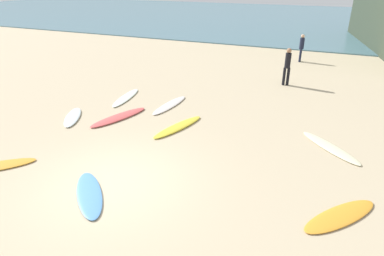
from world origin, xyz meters
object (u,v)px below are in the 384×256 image
Objects in this scene: surfboard_3 at (119,117)px; beachgoer_mid at (287,65)px; surfboard_7 at (89,194)px; surfboard_2 at (330,147)px; surfboard_4 at (178,127)px; surfboard_6 at (170,105)px; surfboard_5 at (73,117)px; beachgoer_near at (301,47)px; surfboard_0 at (340,216)px; surfboard_1 at (126,98)px.

beachgoer_mid is at bearing -109.72° from surfboard_3.
surfboard_2 is at bearing 178.96° from surfboard_7.
surfboard_4 reaches higher than surfboard_6.
surfboard_5 is 1.15× the size of beachgoer_near.
surfboard_5 reaches higher than surfboard_0.
surfboard_4 is 2.28m from surfboard_6.
surfboard_2 is at bearing -18.61° from surfboard_1.
beachgoer_mid is at bearing 143.91° from surfboard_0.
surfboard_0 is 10.27m from surfboard_1.
surfboard_7 is at bearing -74.83° from surfboard_5.
surfboard_2 is 6.56m from surfboard_6.
beachgoer_near reaches higher than surfboard_0.
surfboard_4 is (-5.12, -0.54, 0.01)m from surfboard_2.
surfboard_4 is 4.56m from surfboard_7.
surfboard_3 is (-8.02, 2.81, 0.01)m from surfboard_0.
surfboard_6 is (-6.82, 4.79, 0.01)m from surfboard_0.
surfboard_6 is (2.84, 2.69, -0.01)m from surfboard_5.
surfboard_6 is at bearing -104.07° from surfboard_3.
surfboard_1 is 1.02× the size of surfboard_2.
surfboard_6 is 1.47× the size of beachgoer_near.
surfboard_7 is (-5.41, -5.09, 0.00)m from surfboard_2.
beachgoer_near is at bearing -144.42° from surfboard_7.
surfboard_6 is 6.50m from surfboard_7.
beachgoer_near reaches higher than surfboard_5.
beachgoer_near is at bearing 49.27° from surfboard_1.
surfboard_2 is 0.99× the size of surfboard_4.
beachgoer_near reaches higher than surfboard_3.
beachgoer_mid is at bearing 84.17° from surfboard_4.
beachgoer_near is (6.85, 13.04, 0.90)m from surfboard_5.
surfboard_4 is 1.28× the size of surfboard_5.
surfboard_6 is 6.43m from beachgoer_mid.
surfboard_3 is 13.42m from beachgoer_near.
beachgoer_mid reaches higher than surfboard_3.
surfboard_6 reaches higher than surfboard_0.
surfboard_3 is at bearing 150.42° from beachgoer_near.
surfboard_6 is 1.18× the size of surfboard_7.
surfboard_6 is 1.35× the size of beachgoer_mid.
beachgoer_mid reaches higher than surfboard_4.
beachgoer_near is 5.42m from beachgoer_mid.
surfboard_4 is at bearing -137.87° from surfboard_7.
beachgoer_mid is at bearing 55.22° from surfboard_6.
surfboard_4 is 7.39m from beachgoer_mid.
surfboard_1 is 1.01× the size of surfboard_6.
surfboard_4 reaches higher than surfboard_2.
surfboard_1 is 1.01× the size of surfboard_4.
surfboard_4 reaches higher than surfboard_1.
surfboard_2 is 0.96× the size of surfboard_3.
beachgoer_mid reaches higher than surfboard_5.
beachgoer_mid is (6.83, 7.62, 0.99)m from surfboard_5.
surfboard_3 reaches higher than surfboard_2.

